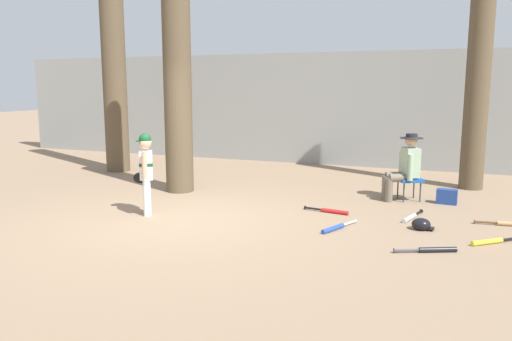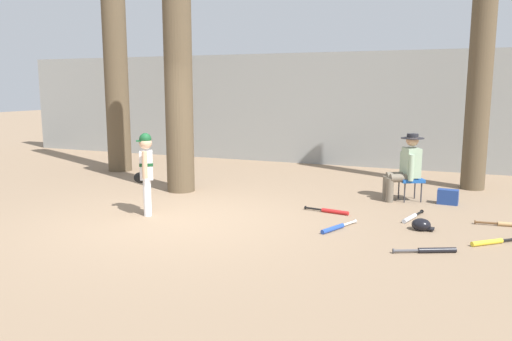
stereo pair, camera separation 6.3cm
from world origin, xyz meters
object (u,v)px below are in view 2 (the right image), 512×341
tree_behind_spectator (482,55)px  bat_red_barrel (332,211)px  folding_stool (410,181)px  bat_blue_youth (335,228)px  bat_aluminum_silver (411,217)px  seated_spectator (406,165)px  bat_yellow_trainer (491,242)px  batting_helmet_black (421,225)px  tree_near_player (178,78)px  young_ballplayer (146,168)px  handbag_beside_stool (448,197)px  bat_black_composite (432,250)px  bat_wood_tan (511,224)px  tree_far_left (115,40)px

tree_behind_spectator → bat_red_barrel: bearing=-125.2°
folding_stool → bat_blue_youth: folding_stool is taller
bat_aluminum_silver → bat_blue_youth: bearing=-132.9°
seated_spectator → bat_red_barrel: bearing=-125.1°
bat_yellow_trainer → batting_helmet_black: bearing=158.7°
tree_near_player → batting_helmet_black: (4.58, -1.08, -2.10)m
folding_stool → seated_spectator: bearing=-153.7°
young_ballplayer → folding_stool: (3.78, 2.63, -0.38)m
tree_near_player → bat_blue_youth: bearing=-24.1°
handbag_beside_stool → bat_black_composite: 2.85m
handbag_beside_stool → bat_blue_youth: bearing=-121.5°
batting_helmet_black → folding_stool: bearing=100.5°
young_ballplayer → bat_yellow_trainer: young_ballplayer is taller
seated_spectator → bat_red_barrel: (-0.98, -1.39, -0.61)m
young_ballplayer → handbag_beside_stool: (4.42, 2.58, -0.61)m
tree_behind_spectator → bat_red_barrel: tree_behind_spectator is taller
folding_stool → batting_helmet_black: bearing=-79.5°
bat_wood_tan → batting_helmet_black: 1.37m
bat_aluminum_silver → bat_black_composite: 1.59m
tree_near_player → young_ballplayer: size_ratio=3.92×
seated_spectator → bat_blue_youth: size_ratio=1.54×
tree_behind_spectator → tree_far_left: bearing=-173.8°
folding_stool → handbag_beside_stool: bearing=-4.5°
tree_far_left → bat_yellow_trainer: tree_far_left is taller
young_ballplayer → bat_blue_youth: (3.00, 0.26, -0.71)m
bat_blue_youth → bat_wood_tan: 2.59m
handbag_beside_stool → bat_wood_tan: 1.48m
handbag_beside_stool → bat_aluminum_silver: 1.40m
young_ballplayer → bat_black_composite: size_ratio=1.76×
bat_black_composite → bat_yellow_trainer: same height
folding_stool → bat_blue_youth: (-0.78, -2.37, -0.33)m
tree_near_player → folding_stool: tree_near_player is taller
seated_spectator → bat_blue_youth: seated_spectator is taller
bat_wood_tan → bat_yellow_trainer: bearing=-106.3°
folding_stool → bat_wood_tan: size_ratio=0.68×
handbag_beside_stool → bat_yellow_trainer: (0.60, -2.20, -0.10)m
bat_blue_youth → bat_aluminum_silver: 1.38m
bat_aluminum_silver → batting_helmet_black: size_ratio=2.46×
folding_stool → bat_aluminum_silver: size_ratio=0.69×
young_ballplayer → tree_far_left: bearing=132.5°
bat_wood_tan → bat_red_barrel: 2.62m
folding_stool → bat_red_barrel: folding_stool is taller
young_ballplayer → bat_wood_tan: size_ratio=1.66×
handbag_beside_stool → batting_helmet_black: handbag_beside_stool is taller
tree_behind_spectator → handbag_beside_stool: 2.99m
folding_stool → bat_black_composite: bearing=-79.1°
bat_yellow_trainer → bat_black_composite: bearing=-136.6°
seated_spectator → bat_blue_youth: 2.50m
bat_yellow_trainer → seated_spectator: bearing=121.1°
tree_far_left → bat_wood_tan: bearing=-13.0°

